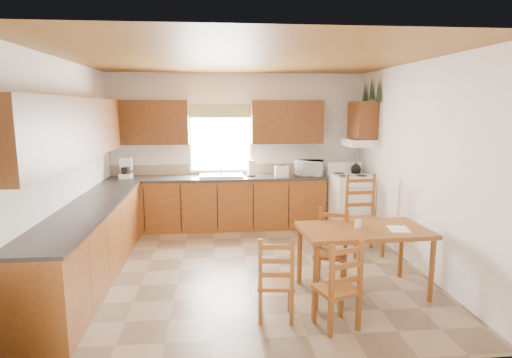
{
  "coord_description": "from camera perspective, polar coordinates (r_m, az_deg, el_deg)",
  "views": [
    {
      "loc": [
        -0.39,
        -5.4,
        2.12
      ],
      "look_at": [
        0.15,
        0.3,
        1.15
      ],
      "focal_mm": 30.0,
      "sensor_mm": 36.0,
      "label": 1
    }
  ],
  "objects": [
    {
      "name": "floor",
      "position": [
        5.81,
        -1.22,
        -11.78
      ],
      "size": [
        4.5,
        4.5,
        0.0
      ],
      "primitive_type": "plane",
      "color": "#836C52",
      "rests_on": "ground"
    },
    {
      "name": "ceiling",
      "position": [
        5.44,
        -1.32,
        15.74
      ],
      "size": [
        4.5,
        4.5,
        0.0
      ],
      "primitive_type": "plane",
      "color": "brown",
      "rests_on": "floor"
    },
    {
      "name": "wall_left",
      "position": [
        5.76,
        -24.2,
        1.09
      ],
      "size": [
        4.5,
        4.5,
        0.0
      ],
      "primitive_type": "plane",
      "color": "white",
      "rests_on": "floor"
    },
    {
      "name": "wall_right",
      "position": [
        6.06,
        20.49,
        1.71
      ],
      "size": [
        4.5,
        4.5,
        0.0
      ],
      "primitive_type": "plane",
      "color": "white",
      "rests_on": "floor"
    },
    {
      "name": "wall_back",
      "position": [
        7.69,
        -2.49,
        3.87
      ],
      "size": [
        4.5,
        4.5,
        0.0
      ],
      "primitive_type": "plane",
      "color": "white",
      "rests_on": "floor"
    },
    {
      "name": "wall_front",
      "position": [
        3.26,
        1.61,
        -4.04
      ],
      "size": [
        4.5,
        4.5,
        0.0
      ],
      "primitive_type": "plane",
      "color": "white",
      "rests_on": "floor"
    },
    {
      "name": "lower_cab_back",
      "position": [
        7.54,
        -5.17,
        -3.3
      ],
      "size": [
        3.75,
        0.6,
        0.88
      ],
      "primitive_type": "cube",
      "color": "brown",
      "rests_on": "floor"
    },
    {
      "name": "lower_cab_left",
      "position": [
        5.73,
        -21.18,
        -8.11
      ],
      "size": [
        0.6,
        3.6,
        0.88
      ],
      "primitive_type": "cube",
      "color": "brown",
      "rests_on": "floor"
    },
    {
      "name": "counter_back",
      "position": [
        7.45,
        -5.23,
        0.15
      ],
      "size": [
        3.75,
        0.63,
        0.04
      ],
      "primitive_type": "cube",
      "color": "#353130",
      "rests_on": "lower_cab_back"
    },
    {
      "name": "counter_left",
      "position": [
        5.61,
        -21.47,
        -3.63
      ],
      "size": [
        0.63,
        3.6,
        0.04
      ],
      "primitive_type": "cube",
      "color": "#353130",
      "rests_on": "lower_cab_left"
    },
    {
      "name": "backsplash",
      "position": [
        7.72,
        -5.25,
        1.31
      ],
      "size": [
        3.75,
        0.01,
        0.18
      ],
      "primitive_type": "cube",
      "color": "#9B835E",
      "rests_on": "counter_back"
    },
    {
      "name": "upper_cab_back_left",
      "position": [
        7.57,
        -14.32,
        7.32
      ],
      "size": [
        1.41,
        0.33,
        0.75
      ],
      "primitive_type": "cube",
      "color": "brown",
      "rests_on": "wall_back"
    },
    {
      "name": "upper_cab_back_right",
      "position": [
        7.59,
        4.12,
        7.6
      ],
      "size": [
        1.25,
        0.33,
        0.75
      ],
      "primitive_type": "cube",
      "color": "brown",
      "rests_on": "wall_back"
    },
    {
      "name": "upper_cab_left",
      "position": [
        5.52,
        -23.43,
        6.08
      ],
      "size": [
        0.33,
        3.6,
        0.75
      ],
      "primitive_type": "cube",
      "color": "brown",
      "rests_on": "wall_left"
    },
    {
      "name": "upper_cab_stove",
      "position": [
        7.47,
        14.02,
        7.65
      ],
      "size": [
        0.33,
        0.62,
        0.62
      ],
      "primitive_type": "cube",
      "color": "brown",
      "rests_on": "wall_right"
    },
    {
      "name": "range_hood",
      "position": [
        7.47,
        13.54,
        4.75
      ],
      "size": [
        0.44,
        0.62,
        0.12
      ],
      "primitive_type": "cube",
      "color": "white",
      "rests_on": "wall_right"
    },
    {
      "name": "window_frame",
      "position": [
        7.64,
        -4.75,
        5.31
      ],
      "size": [
        1.13,
        0.02,
        1.18
      ],
      "primitive_type": "cube",
      "color": "white",
      "rests_on": "wall_back"
    },
    {
      "name": "window_pane",
      "position": [
        7.63,
        -4.75,
        5.31
      ],
      "size": [
        1.05,
        0.01,
        1.1
      ],
      "primitive_type": "cube",
      "color": "white",
      "rests_on": "wall_back"
    },
    {
      "name": "window_valance",
      "position": [
        7.59,
        -4.8,
        9.06
      ],
      "size": [
        1.19,
        0.01,
        0.24
      ],
      "primitive_type": "cube",
      "color": "#476130",
      "rests_on": "wall_back"
    },
    {
      "name": "sink_basin",
      "position": [
        7.44,
        -4.65,
        0.47
      ],
      "size": [
        0.75,
        0.45,
        0.04
      ],
      "primitive_type": "cube",
      "color": "silver",
      "rests_on": "counter_back"
    },
    {
      "name": "pine_decal_a",
      "position": [
        7.22,
        16.03,
        11.32
      ],
      "size": [
        0.22,
        0.22,
        0.36
      ],
      "primitive_type": "cone",
      "color": "#193C24",
      "rests_on": "wall_right"
    },
    {
      "name": "pine_decal_b",
      "position": [
        7.52,
        15.14,
        11.58
      ],
      "size": [
        0.22,
        0.22,
        0.36
      ],
      "primitive_type": "cone",
      "color": "#193C24",
      "rests_on": "wall_right"
    },
    {
      "name": "pine_decal_c",
      "position": [
        7.82,
        14.3,
        11.24
      ],
      "size": [
        0.22,
        0.22,
        0.36
      ],
      "primitive_type": "cone",
      "color": "#193C24",
      "rests_on": "wall_right"
    },
    {
      "name": "stove",
      "position": [
        7.53,
        12.3,
        -3.18
      ],
      "size": [
        0.71,
        0.73,
        0.96
      ],
      "primitive_type": "cube",
      "rotation": [
        0.0,
        0.0,
        0.1
      ],
      "color": "white",
      "rests_on": "floor"
    },
    {
      "name": "coffeemaker",
      "position": [
        7.58,
        -17.0,
        1.29
      ],
      "size": [
        0.21,
        0.24,
        0.31
      ],
      "primitive_type": "cube",
      "rotation": [
        0.0,
        0.0,
        0.11
      ],
      "color": "white",
      "rests_on": "counter_back"
    },
    {
      "name": "paper_towel",
      "position": [
        7.46,
        -0.68,
        1.46
      ],
      "size": [
        0.15,
        0.15,
        0.28
      ],
      "primitive_type": "cylinder",
      "rotation": [
        0.0,
        0.0,
        -0.32
      ],
      "color": "white",
      "rests_on": "counter_back"
    },
    {
      "name": "toaster",
      "position": [
        7.42,
        3.44,
        1.03
      ],
      "size": [
        0.23,
        0.15,
        0.19
      ],
      "primitive_type": "cube",
      "rotation": [
        0.0,
        0.0,
        -0.0
      ],
      "color": "white",
      "rests_on": "counter_back"
    },
    {
      "name": "microwave",
      "position": [
        7.56,
        7.09,
        1.46
      ],
      "size": [
        0.53,
        0.44,
        0.27
      ],
      "primitive_type": "imported",
      "rotation": [
        0.0,
        0.0,
        -0.28
      ],
      "color": "white",
      "rests_on": "counter_back"
    },
    {
      "name": "dining_table",
      "position": [
        5.14,
        14.0,
        -10.46
      ],
      "size": [
        1.47,
        0.89,
        0.76
      ],
      "primitive_type": "cube",
      "rotation": [
        0.0,
        0.0,
        0.06
      ],
      "color": "brown",
      "rests_on": "floor"
    },
    {
      "name": "chair_near_left",
      "position": [
        4.39,
        2.64,
        -12.95
      ],
      "size": [
        0.4,
        0.39,
        0.87
      ],
      "primitive_type": "cube",
      "rotation": [
        0.0,
        0.0,
        3.03
      ],
      "color": "brown",
      "rests_on": "floor"
    },
    {
      "name": "chair_near_right",
      "position": [
        4.3,
        10.73,
        -13.51
      ],
      "size": [
        0.46,
        0.45,
        0.89
      ],
      "primitive_type": "cube",
      "rotation": [
        0.0,
        0.0,
        3.44
      ],
      "color": "brown",
      "rests_on": "floor"
    },
    {
      "name": "chair_far_left",
      "position": [
        6.41,
        14.28,
        -4.71
      ],
      "size": [
        0.5,
        0.48,
        1.13
      ],
      "primitive_type": "cube",
      "rotation": [
        0.0,
        0.0,
        0.06
      ],
      "color": "brown",
      "rests_on": "floor"
    },
    {
      "name": "chair_far_right",
      "position": [
        5.22,
        9.95,
        -9.18
      ],
      "size": [
        0.49,
        0.48,
        0.9
      ],
      "primitive_type": "cube",
      "rotation": [
        0.0,
        0.0,
        -0.4
      ],
      "color": "brown",
      "rests_on": "floor"
    },
    {
      "name": "table_paper",
      "position": [
        5.09,
        18.48,
        -6.33
      ],
      "size": [
        0.26,
        0.32,
        0.0
      ],
      "primitive_type": "cube",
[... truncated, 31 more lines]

